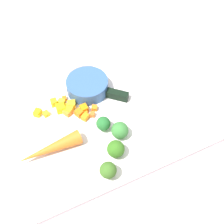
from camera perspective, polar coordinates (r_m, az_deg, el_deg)
The scene contains 25 objects.
ground_plane at distance 0.70m, azimuth 0.00°, elevation -1.07°, with size 4.00×4.00×0.00m, color #A28993.
cutting_board at distance 0.70m, azimuth 0.00°, elevation -0.78°, with size 0.55×0.33×0.01m, color white.
prep_bowl at distance 0.73m, azimuth -4.79°, elevation 5.10°, with size 0.10×0.10×0.03m, color #345A90.
chef_knife at distance 0.71m, azimuth 6.11°, elevation 1.92°, with size 0.26×0.25×0.02m.
whole_carrot at distance 0.64m, azimuth -11.97°, elevation -7.01°, with size 0.03×0.03×0.14m, color orange.
carrot_dice_0 at distance 0.70m, azimuth -5.44°, elevation 0.63°, with size 0.02×0.02×0.02m, color orange.
carrot_dice_1 at distance 0.68m, azimuth -5.22°, elevation -0.97°, with size 0.02×0.01×0.01m, color orange.
carrot_dice_2 at distance 0.70m, azimuth -3.41°, elevation 0.79°, with size 0.01×0.01×0.01m, color orange.
carrot_dice_3 at distance 0.69m, azimuth -3.81°, elevation -0.47°, with size 0.01×0.01×0.01m, color orange.
carrot_dice_4 at distance 0.69m, azimuth -5.28°, elevation -0.24°, with size 0.01×0.01×0.01m, color orange.
carrot_dice_5 at distance 0.69m, azimuth -6.39°, elevation -0.22°, with size 0.02×0.02×0.02m, color orange.
carrot_dice_6 at distance 0.73m, azimuth -9.17°, elevation 2.58°, with size 0.01×0.01×0.01m, color orange.
carrot_dice_7 at distance 0.71m, azimuth -8.42°, elevation 0.88°, with size 0.02×0.02×0.01m, color orange.
carrot_dice_8 at distance 0.70m, azimuth -8.59°, elevation -0.03°, with size 0.02×0.02×0.01m, color orange.
pepper_dice_0 at distance 0.71m, azimuth -12.61°, elevation -0.34°, with size 0.01×0.01×0.01m, color yellow.
pepper_dice_1 at distance 0.72m, azimuth -9.74°, elevation 1.85°, with size 0.02×0.01×0.01m, color yellow.
pepper_dice_2 at distance 0.70m, azimuth -9.90°, elevation 0.70°, with size 0.02×0.02×0.02m, color yellow.
pepper_dice_3 at distance 0.70m, azimuth -8.28°, elevation 0.53°, with size 0.02×0.02×0.02m, color yellow.
pepper_dice_4 at distance 0.72m, azimuth -11.15°, elevation 1.81°, with size 0.02×0.01×0.02m, color yellow.
pepper_dice_5 at distance 0.71m, azimuth -7.83°, elevation 1.46°, with size 0.02×0.02×0.02m, color yellow.
pepper_dice_6 at distance 0.71m, azimuth -14.20°, elevation -0.12°, with size 0.02×0.01×0.01m, color yellow.
broccoli_floret_0 at distance 0.62m, azimuth 0.74°, elevation -7.19°, with size 0.04×0.04×0.04m.
broccoli_floret_1 at distance 0.64m, azimuth 1.52°, elevation -3.58°, with size 0.04×0.04×0.04m.
broccoli_floret_2 at distance 0.59m, azimuth -0.76°, elevation -11.21°, with size 0.03×0.03×0.04m.
broccoli_floret_3 at distance 0.66m, azimuth -1.69°, elevation -2.28°, with size 0.03×0.03×0.04m.
Camera 1 is at (-0.17, -0.37, 0.57)m, focal length 47.31 mm.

